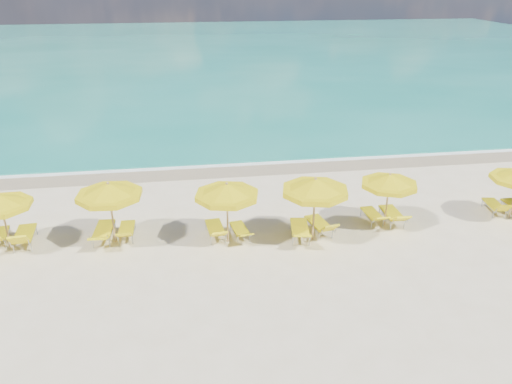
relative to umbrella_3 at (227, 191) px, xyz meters
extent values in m
plane|color=beige|center=(1.34, 0.26, -2.09)|extent=(120.00, 120.00, 0.00)
cube|color=#167B6B|center=(1.34, 48.26, -2.09)|extent=(120.00, 80.00, 0.30)
cube|color=tan|center=(1.34, 7.66, -2.09)|extent=(120.00, 2.60, 0.01)
cube|color=white|center=(1.34, 8.46, -2.09)|extent=(120.00, 1.20, 0.03)
cube|color=white|center=(-4.66, 17.26, -2.09)|extent=(14.00, 0.36, 0.05)
cube|color=white|center=(9.34, 24.26, -2.09)|extent=(18.00, 0.30, 0.05)
cylinder|color=tan|center=(-8.08, 0.70, -1.02)|extent=(0.07, 0.07, 2.13)
cone|color=yellow|center=(-8.08, 0.70, -0.13)|extent=(2.82, 2.82, 0.43)
cylinder|color=yellow|center=(-8.08, 0.70, -0.34)|extent=(2.84, 2.84, 0.17)
cylinder|color=tan|center=(-4.26, 0.59, -0.90)|extent=(0.07, 0.07, 2.37)
cone|color=yellow|center=(-4.26, 0.59, 0.10)|extent=(3.06, 3.06, 0.47)
cylinder|color=yellow|center=(-4.26, 0.59, -0.14)|extent=(3.09, 3.09, 0.19)
sphere|color=tan|center=(-4.26, 0.59, 0.34)|extent=(0.11, 0.11, 0.11)
cylinder|color=tan|center=(0.00, 0.00, -0.92)|extent=(0.07, 0.07, 2.34)
cone|color=yellow|center=(0.00, 0.00, 0.07)|extent=(2.79, 2.79, 0.47)
cylinder|color=yellow|center=(0.00, 0.00, -0.16)|extent=(2.81, 2.81, 0.19)
sphere|color=tan|center=(0.00, 0.00, 0.31)|extent=(0.10, 0.10, 0.10)
cylinder|color=tan|center=(3.23, -0.33, -0.85)|extent=(0.08, 0.08, 2.47)
cone|color=yellow|center=(3.23, -0.33, 0.18)|extent=(2.90, 2.90, 0.49)
cylinder|color=yellow|center=(3.23, -0.33, -0.06)|extent=(2.92, 2.92, 0.20)
sphere|color=tan|center=(3.23, -0.33, 0.43)|extent=(0.11, 0.11, 0.11)
cylinder|color=tan|center=(6.42, 0.38, -1.00)|extent=(0.07, 0.07, 2.18)
cone|color=yellow|center=(6.42, 0.38, -0.08)|extent=(2.28, 2.28, 0.44)
cylinder|color=yellow|center=(6.42, 0.38, -0.29)|extent=(2.30, 2.30, 0.17)
sphere|color=tan|center=(6.42, 0.38, 0.14)|extent=(0.10, 0.10, 0.10)
cube|color=yellow|center=(-8.56, 1.29, -1.75)|extent=(0.67, 1.21, 0.07)
cube|color=yellow|center=(-7.59, 1.00, -1.67)|extent=(0.77, 1.50, 0.09)
cube|color=yellow|center=(-7.50, 0.04, -1.42)|extent=(0.69, 0.60, 0.55)
cube|color=yellow|center=(-4.68, 0.94, -1.68)|extent=(0.72, 1.46, 0.09)
cube|color=yellow|center=(-4.74, -0.07, -1.53)|extent=(0.67, 0.69, 0.35)
cube|color=yellow|center=(-3.83, 0.96, -1.73)|extent=(0.57, 1.24, 0.08)
cube|color=yellow|center=(-3.84, 0.11, -1.56)|extent=(0.56, 0.53, 0.39)
cube|color=yellow|center=(-0.46, 0.50, -1.71)|extent=(0.72, 1.37, 0.08)
cube|color=yellow|center=(-0.37, -0.41, -1.52)|extent=(0.64, 0.61, 0.43)
cube|color=yellow|center=(0.48, 0.37, -1.75)|extent=(0.69, 1.22, 0.07)
cube|color=yellow|center=(0.61, -0.44, -1.63)|extent=(0.59, 0.59, 0.31)
cube|color=yellow|center=(2.78, -0.04, -1.67)|extent=(0.84, 1.52, 0.09)
cube|color=yellow|center=(2.63, -1.05, -1.51)|extent=(0.73, 0.72, 0.40)
cube|color=yellow|center=(3.60, 0.25, -1.70)|extent=(0.85, 1.44, 0.08)
cube|color=yellow|center=(3.77, -0.64, -1.48)|extent=(0.69, 0.63, 0.49)
cube|color=yellow|center=(6.02, 0.84, -1.74)|extent=(0.60, 1.23, 0.07)
cube|color=yellow|center=(6.07, 0.01, -1.58)|extent=(0.56, 0.54, 0.37)
cube|color=yellow|center=(6.80, 0.67, -1.69)|extent=(0.63, 1.38, 0.08)
cube|color=yellow|center=(6.79, -0.27, -1.49)|extent=(0.62, 0.57, 0.46)
cube|color=yellow|center=(11.47, 0.87, -1.73)|extent=(0.73, 1.30, 0.08)
cube|color=yellow|center=(11.34, 0.06, -1.52)|extent=(0.61, 0.54, 0.47)
camera|label=1|loc=(-1.41, -16.62, 7.37)|focal=35.00mm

